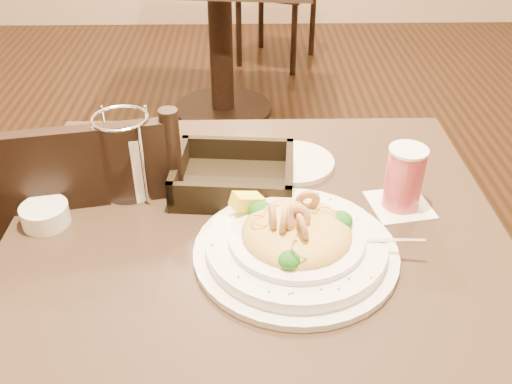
{
  "coord_description": "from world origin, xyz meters",
  "views": [
    {
      "loc": [
        -0.02,
        -0.79,
        1.39
      ],
      "look_at": [
        0.0,
        0.02,
        0.83
      ],
      "focal_mm": 40.0,
      "sensor_mm": 36.0,
      "label": 1
    }
  ],
  "objects_px": {
    "napkin_caddy": "(126,161)",
    "butter_ramekin": "(45,215)",
    "dining_chair_near": "(103,259)",
    "bread_basket": "(234,178)",
    "drink_glass": "(404,178)",
    "side_plate": "(293,162)",
    "main_table": "(256,327)",
    "pasta_bowl": "(296,240)",
    "background_table": "(220,17)"
  },
  "relations": [
    {
      "from": "bread_basket",
      "to": "main_table",
      "type": "bearing_deg",
      "value": -74.95
    },
    {
      "from": "main_table",
      "to": "bread_basket",
      "type": "height_order",
      "value": "bread_basket"
    },
    {
      "from": "napkin_caddy",
      "to": "butter_ramekin",
      "type": "distance_m",
      "value": 0.18
    },
    {
      "from": "background_table",
      "to": "napkin_caddy",
      "type": "xyz_separation_m",
      "value": [
        -0.11,
        -1.87,
        0.31
      ]
    },
    {
      "from": "background_table",
      "to": "pasta_bowl",
      "type": "xyz_separation_m",
      "value": [
        0.2,
        -2.07,
        0.27
      ]
    },
    {
      "from": "bread_basket",
      "to": "butter_ramekin",
      "type": "distance_m",
      "value": 0.36
    },
    {
      "from": "main_table",
      "to": "pasta_bowl",
      "type": "bearing_deg",
      "value": -40.0
    },
    {
      "from": "background_table",
      "to": "drink_glass",
      "type": "distance_m",
      "value": 2.0
    },
    {
      "from": "napkin_caddy",
      "to": "side_plate",
      "type": "relative_size",
      "value": 0.97
    },
    {
      "from": "drink_glass",
      "to": "dining_chair_near",
      "type": "bearing_deg",
      "value": 167.07
    },
    {
      "from": "drink_glass",
      "to": "main_table",
      "type": "bearing_deg",
      "value": -162.75
    },
    {
      "from": "napkin_caddy",
      "to": "drink_glass",
      "type": "bearing_deg",
      "value": -6.13
    },
    {
      "from": "main_table",
      "to": "butter_ramekin",
      "type": "height_order",
      "value": "butter_ramekin"
    },
    {
      "from": "background_table",
      "to": "drink_glass",
      "type": "relative_size",
      "value": 7.81
    },
    {
      "from": "side_plate",
      "to": "butter_ramekin",
      "type": "bearing_deg",
      "value": -157.38
    },
    {
      "from": "bread_basket",
      "to": "butter_ramekin",
      "type": "bearing_deg",
      "value": -162.33
    },
    {
      "from": "background_table",
      "to": "pasta_bowl",
      "type": "bearing_deg",
      "value": -84.45
    },
    {
      "from": "napkin_caddy",
      "to": "pasta_bowl",
      "type": "bearing_deg",
      "value": -32.31
    },
    {
      "from": "drink_glass",
      "to": "side_plate",
      "type": "relative_size",
      "value": 0.73
    },
    {
      "from": "background_table",
      "to": "pasta_bowl",
      "type": "relative_size",
      "value": 2.58
    },
    {
      "from": "dining_chair_near",
      "to": "bread_basket",
      "type": "relative_size",
      "value": 3.76
    },
    {
      "from": "butter_ramekin",
      "to": "drink_glass",
      "type": "bearing_deg",
      "value": 3.59
    },
    {
      "from": "napkin_caddy",
      "to": "butter_ramekin",
      "type": "height_order",
      "value": "napkin_caddy"
    },
    {
      "from": "pasta_bowl",
      "to": "background_table",
      "type": "bearing_deg",
      "value": 95.55
    },
    {
      "from": "napkin_caddy",
      "to": "side_plate",
      "type": "distance_m",
      "value": 0.35
    },
    {
      "from": "background_table",
      "to": "butter_ramekin",
      "type": "height_order",
      "value": "butter_ramekin"
    },
    {
      "from": "pasta_bowl",
      "to": "napkin_caddy",
      "type": "relative_size",
      "value": 2.29
    },
    {
      "from": "bread_basket",
      "to": "side_plate",
      "type": "distance_m",
      "value": 0.15
    },
    {
      "from": "background_table",
      "to": "drink_glass",
      "type": "xyz_separation_m",
      "value": [
        0.41,
        -1.93,
        0.3
      ]
    },
    {
      "from": "pasta_bowl",
      "to": "drink_glass",
      "type": "distance_m",
      "value": 0.26
    },
    {
      "from": "main_table",
      "to": "drink_glass",
      "type": "distance_m",
      "value": 0.42
    },
    {
      "from": "drink_glass",
      "to": "napkin_caddy",
      "type": "height_order",
      "value": "napkin_caddy"
    },
    {
      "from": "dining_chair_near",
      "to": "drink_glass",
      "type": "distance_m",
      "value": 0.72
    },
    {
      "from": "main_table",
      "to": "background_table",
      "type": "height_order",
      "value": "same"
    },
    {
      "from": "dining_chair_near",
      "to": "napkin_caddy",
      "type": "xyz_separation_m",
      "value": [
        0.11,
        -0.09,
        0.32
      ]
    },
    {
      "from": "dining_chair_near",
      "to": "napkin_caddy",
      "type": "distance_m",
      "value": 0.35
    },
    {
      "from": "dining_chair_near",
      "to": "side_plate",
      "type": "xyz_separation_m",
      "value": [
        0.44,
        0.01,
        0.26
      ]
    },
    {
      "from": "bread_basket",
      "to": "butter_ramekin",
      "type": "relative_size",
      "value": 2.87
    },
    {
      "from": "drink_glass",
      "to": "napkin_caddy",
      "type": "distance_m",
      "value": 0.52
    },
    {
      "from": "main_table",
      "to": "bread_basket",
      "type": "distance_m",
      "value": 0.3
    },
    {
      "from": "drink_glass",
      "to": "butter_ramekin",
      "type": "xyz_separation_m",
      "value": [
        -0.66,
        -0.04,
        -0.04
      ]
    },
    {
      "from": "pasta_bowl",
      "to": "drink_glass",
      "type": "relative_size",
      "value": 3.03
    },
    {
      "from": "drink_glass",
      "to": "pasta_bowl",
      "type": "bearing_deg",
      "value": -146.39
    },
    {
      "from": "pasta_bowl",
      "to": "napkin_caddy",
      "type": "height_order",
      "value": "napkin_caddy"
    },
    {
      "from": "bread_basket",
      "to": "butter_ramekin",
      "type": "xyz_separation_m",
      "value": [
        -0.34,
        -0.11,
        -0.0
      ]
    },
    {
      "from": "pasta_bowl",
      "to": "drink_glass",
      "type": "xyz_separation_m",
      "value": [
        0.21,
        0.14,
        0.03
      ]
    },
    {
      "from": "pasta_bowl",
      "to": "drink_glass",
      "type": "bearing_deg",
      "value": 33.61
    },
    {
      "from": "main_table",
      "to": "butter_ramekin",
      "type": "xyz_separation_m",
      "value": [
        -0.38,
        0.04,
        0.26
      ]
    },
    {
      "from": "napkin_caddy",
      "to": "bread_basket",
      "type": "bearing_deg",
      "value": 3.2
    },
    {
      "from": "butter_ramekin",
      "to": "side_plate",
      "type": "bearing_deg",
      "value": 22.62
    }
  ]
}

